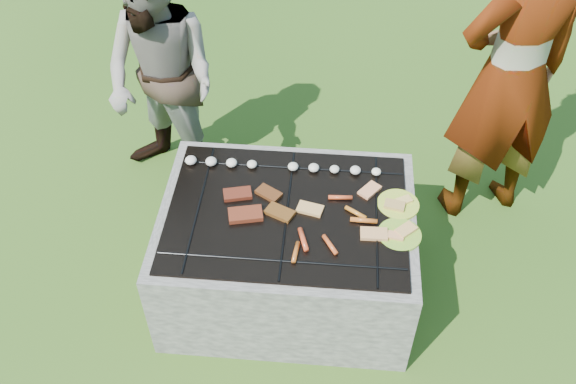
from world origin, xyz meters
name	(u,v)px	position (x,y,z in m)	size (l,w,h in m)	color
lawn	(287,284)	(0.00, 0.00, 0.00)	(60.00, 60.00, 0.00)	#224912
fire_pit	(287,253)	(0.00, 0.00, 0.28)	(1.30, 1.00, 0.62)	#A29B90
mushrooms	(275,165)	(-0.09, 0.31, 0.63)	(1.06, 0.06, 0.04)	beige
pork_slabs	(255,205)	(-0.16, 0.02, 0.62)	(0.39, 0.29, 0.02)	maroon
sausages	(331,228)	(0.23, -0.10, 0.62)	(0.41, 0.46, 0.03)	#E94C26
bread_on_grate	(350,212)	(0.32, 0.01, 0.62)	(0.46, 0.41, 0.02)	tan
plate_far	(398,204)	(0.56, 0.10, 0.61)	(0.25, 0.25, 0.03)	yellow
plate_near	(400,234)	(0.56, -0.10, 0.61)	(0.26, 0.26, 0.03)	gold
cook	(512,76)	(1.14, 0.75, 0.97)	(0.71, 0.47, 1.95)	gray
bystander	(162,81)	(-0.80, 0.82, 0.78)	(0.76, 0.59, 1.56)	gray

